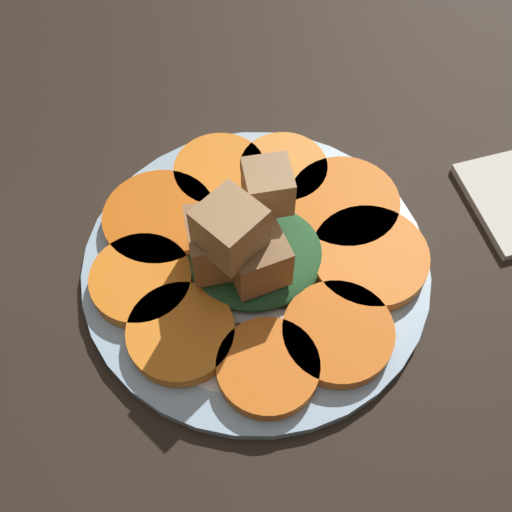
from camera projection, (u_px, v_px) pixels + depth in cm
name	position (u px, v px, depth cm)	size (l,w,h in cm)	color
table_slab	(256.00, 275.00, 54.97)	(120.00, 120.00, 2.00)	black
plate	(256.00, 266.00, 53.67)	(28.92, 28.92, 1.05)	#99B7D1
carrot_slice_0	(268.00, 367.00, 47.69)	(7.76, 7.76, 1.30)	orange
carrot_slice_1	(338.00, 333.00, 49.13)	(8.62, 8.62, 1.30)	orange
carrot_slice_2	(370.00, 258.00, 52.65)	(9.66, 9.66, 1.30)	orange
carrot_slice_3	(344.00, 204.00, 55.49)	(9.52, 9.52, 1.30)	orange
carrot_slice_4	(283.00, 170.00, 57.43)	(7.82, 7.82, 1.30)	orange
carrot_slice_5	(220.00, 172.00, 57.28)	(8.19, 8.19, 1.30)	orange
carrot_slice_6	(160.00, 219.00, 54.65)	(9.66, 9.66, 1.30)	#D45E12
carrot_slice_7	(141.00, 280.00, 51.55)	(8.23, 8.23, 1.30)	orange
carrot_slice_8	(181.00, 333.00, 49.13)	(8.33, 8.33, 1.30)	orange
center_pile	(247.00, 246.00, 49.77)	(11.25, 10.12, 10.24)	#235128
fork	(258.00, 317.00, 50.34)	(17.09, 5.95, 0.40)	#B2B2B7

